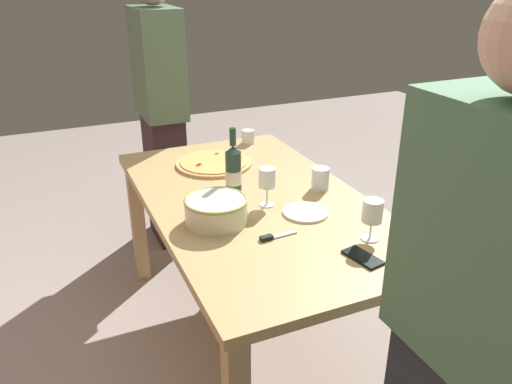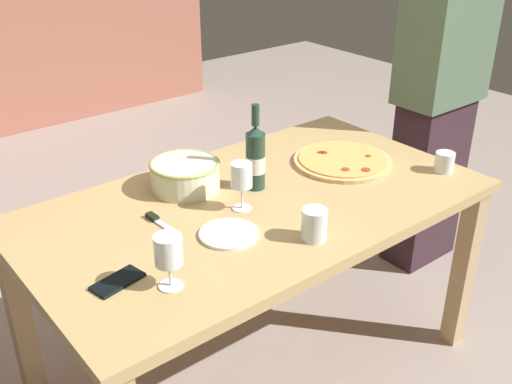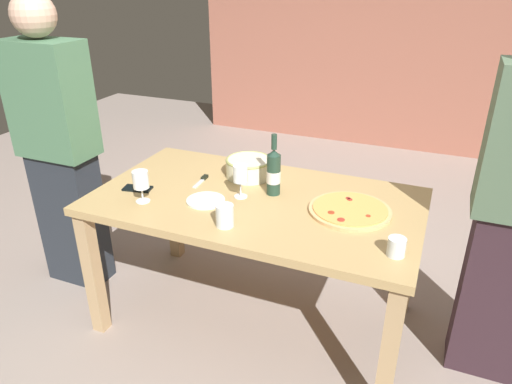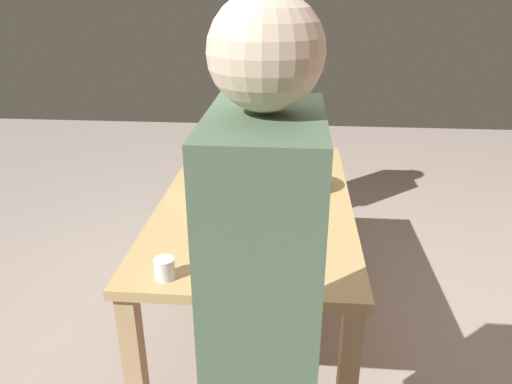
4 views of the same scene
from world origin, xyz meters
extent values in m
plane|color=gray|center=(0.00, 0.00, 0.00)|extent=(8.00, 8.00, 0.00)
cube|color=tan|center=(0.00, 0.00, 0.73)|extent=(1.60, 0.90, 0.04)
cube|color=tan|center=(-0.74, -0.40, 0.35)|extent=(0.07, 0.07, 0.71)
cube|color=tan|center=(0.74, -0.40, 0.35)|extent=(0.07, 0.07, 0.71)
cube|color=tan|center=(0.74, 0.40, 0.35)|extent=(0.07, 0.07, 0.71)
cylinder|color=#E0AB70|center=(0.46, 0.03, 0.76)|extent=(0.38, 0.38, 0.02)
cylinder|color=#F3A853|center=(0.46, 0.03, 0.77)|extent=(0.34, 0.34, 0.01)
cylinder|color=#A9361F|center=(0.55, -0.02, 0.77)|extent=(0.02, 0.02, 0.00)
cylinder|color=#A93123|center=(0.45, -0.10, 0.77)|extent=(0.03, 0.03, 0.00)
cylinder|color=#9E3028|center=(0.43, 0.13, 0.77)|extent=(0.02, 0.02, 0.00)
cylinder|color=#A42D23|center=(0.44, 0.11, 0.77)|extent=(0.02, 0.02, 0.00)
cylinder|color=#A6371D|center=(0.39, -0.05, 0.77)|extent=(0.03, 0.03, 0.00)
cylinder|color=beige|center=(-0.14, 0.23, 0.80)|extent=(0.25, 0.25, 0.10)
torus|color=#A1A75C|center=(-0.14, 0.23, 0.85)|extent=(0.25, 0.25, 0.01)
cylinder|color=#203A2D|center=(0.06, 0.08, 0.85)|extent=(0.07, 0.07, 0.21)
cone|color=#203A2D|center=(0.06, 0.08, 0.97)|extent=(0.07, 0.07, 0.03)
cylinder|color=#203A2D|center=(0.06, 0.08, 1.02)|extent=(0.03, 0.03, 0.07)
cylinder|color=silver|center=(0.06, 0.08, 0.84)|extent=(0.07, 0.07, 0.06)
cylinder|color=white|center=(-0.49, -0.24, 0.75)|extent=(0.07, 0.07, 0.00)
cylinder|color=white|center=(-0.49, -0.24, 0.79)|extent=(0.01, 0.01, 0.07)
cylinder|color=white|center=(-0.49, -0.24, 0.87)|extent=(0.08, 0.08, 0.08)
cylinder|color=white|center=(-0.07, -0.02, 0.75)|extent=(0.07, 0.07, 0.00)
cylinder|color=white|center=(-0.07, -0.02, 0.79)|extent=(0.01, 0.01, 0.08)
cylinder|color=white|center=(-0.07, -0.02, 0.88)|extent=(0.07, 0.07, 0.08)
cylinder|color=maroon|center=(-0.07, -0.02, 0.85)|extent=(0.06, 0.06, 0.03)
cylinder|color=white|center=(-0.02, -0.31, 0.80)|extent=(0.08, 0.08, 0.10)
cylinder|color=white|center=(0.70, -0.26, 0.79)|extent=(0.07, 0.07, 0.08)
cylinder|color=white|center=(-0.21, -0.13, 0.76)|extent=(0.19, 0.19, 0.01)
cube|color=black|center=(-0.60, -0.14, 0.76)|extent=(0.15, 0.10, 0.01)
cube|color=silver|center=(-0.34, 0.04, 0.75)|extent=(0.03, 0.11, 0.01)
cube|color=black|center=(-0.34, 0.11, 0.76)|extent=(0.03, 0.05, 0.02)
cube|color=#487352|center=(-1.18, -0.05, 1.14)|extent=(0.42, 0.24, 0.62)
cube|color=#332128|center=(1.17, 0.12, 0.42)|extent=(0.35, 0.20, 0.84)
cube|color=#4F674E|center=(1.17, 0.12, 1.15)|extent=(0.42, 0.24, 0.63)
camera|label=1|loc=(-1.83, 0.81, 1.69)|focal=35.72mm
camera|label=2|loc=(-1.15, -1.44, 1.72)|focal=42.36mm
camera|label=3|loc=(0.79, -1.92, 1.77)|focal=32.96mm
camera|label=4|loc=(2.10, 0.17, 1.70)|focal=33.81mm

